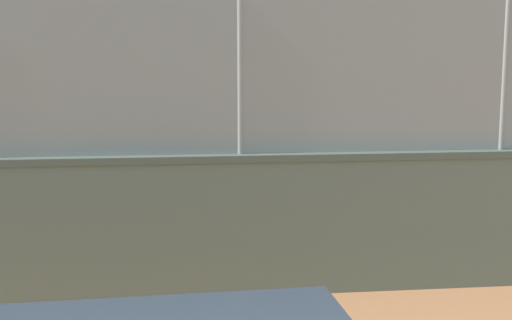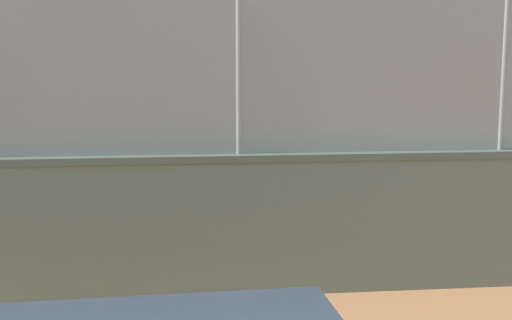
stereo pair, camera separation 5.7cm
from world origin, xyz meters
The scene contains 7 objects.
ground_plane centered at (0.00, 0.00, 0.00)m, with size 260.00×260.00×0.00m, color #A36B42.
perimeter_wall centered at (-2.00, 12.69, 0.85)m, with size 32.47×0.77×1.68m.
fence_panel_on_wall centered at (-2.00, 12.69, 2.58)m, with size 31.88×0.42×1.79m.
player_baseline_waiting centered at (2.85, 10.67, 0.86)m, with size 1.12×0.68×1.48m.
player_crossing_court centered at (4.63, 7.47, 1.01)m, with size 0.73×1.23×1.71m.
player_at_service_line centered at (-2.18, 6.55, 0.87)m, with size 0.69×1.01×1.49m.
sports_ball centered at (3.51, 12.28, 1.56)m, with size 0.07×0.07×0.07m, color #3399D8.
Camera 1 is at (1.85, 20.68, 2.80)m, focal length 48.59 mm.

